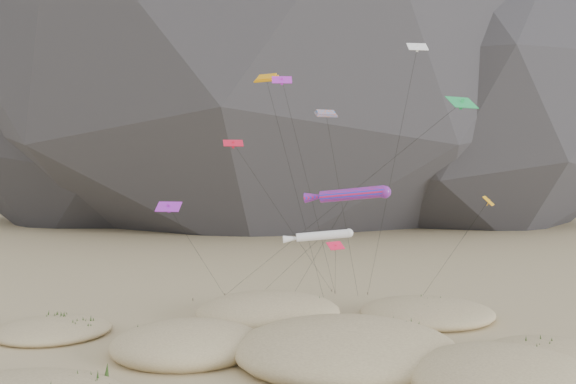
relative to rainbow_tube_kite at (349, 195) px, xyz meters
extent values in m
plane|color=#CCB789|center=(-4.14, -11.83, -12.26)|extent=(500.00, 500.00, 0.00)
ellipsoid|color=black|center=(3.86, 103.17, 47.74)|extent=(191.54, 147.29, 156.00)
ellipsoid|color=#2B2B30|center=(-41.14, 111.17, 31.74)|extent=(136.20, 127.83, 116.00)
ellipsoid|color=black|center=(51.86, 98.17, 25.74)|extent=(130.55, 126.41, 100.00)
ellipsoid|color=#CCB789|center=(7.20, -16.10, -11.43)|extent=(12.82, 10.89, 3.68)
ellipsoid|color=#CCB789|center=(-14.32, -6.34, -11.55)|extent=(12.26, 10.42, 3.17)
ellipsoid|color=#CCB789|center=(-2.09, -9.19, -11.39)|extent=(17.38, 14.78, 3.84)
ellipsoid|color=#CCB789|center=(13.38, -11.25, -11.80)|extent=(10.36, 8.81, 2.02)
ellipsoid|color=#CCB789|center=(-7.35, 2.40, -11.48)|extent=(14.01, 11.91, 3.47)
ellipsoid|color=#CCB789|center=(8.22, 1.92, -11.75)|extent=(13.26, 11.27, 2.25)
ellipsoid|color=#CCB789|center=(-26.61, -0.28, -11.86)|extent=(10.06, 8.55, 1.75)
ellipsoid|color=black|center=(6.37, -15.94, -11.26)|extent=(3.40, 2.91, 1.02)
ellipsoid|color=black|center=(-17.38, -5.91, -11.46)|extent=(2.58, 2.21, 0.77)
ellipsoid|color=black|center=(-12.76, -4.67, -11.56)|extent=(2.32, 1.98, 0.70)
ellipsoid|color=black|center=(-0.18, -8.19, -11.16)|extent=(3.62, 3.10, 1.09)
ellipsoid|color=black|center=(3.36, -6.42, -11.26)|extent=(2.37, 2.03, 0.71)
ellipsoid|color=black|center=(-4.55, -9.89, -11.36)|extent=(2.47, 2.11, 0.74)
ellipsoid|color=black|center=(12.67, -10.93, -11.66)|extent=(2.34, 2.00, 0.70)
ellipsoid|color=black|center=(-5.92, 3.32, -11.26)|extent=(2.79, 2.39, 0.84)
ellipsoid|color=black|center=(-3.61, 1.83, -11.36)|extent=(2.43, 2.08, 0.73)
ellipsoid|color=black|center=(9.36, 3.36, -11.56)|extent=(2.61, 2.24, 0.78)
ellipsoid|color=black|center=(8.18, 0.05, -11.66)|extent=(2.05, 1.76, 0.62)
ellipsoid|color=black|center=(-26.99, 1.54, -11.76)|extent=(2.29, 1.96, 0.69)
ellipsoid|color=black|center=(-23.85, -0.75, -11.86)|extent=(2.01, 1.72, 0.60)
cylinder|color=#3F2D1E|center=(-5.76, 9.81, -12.11)|extent=(0.08, 0.08, 0.30)
cylinder|color=#3F2D1E|center=(-5.84, 9.36, -12.11)|extent=(0.08, 0.08, 0.30)
cylinder|color=#3F2D1E|center=(0.87, 13.91, -12.11)|extent=(0.08, 0.08, 0.30)
cylinder|color=#3F2D1E|center=(1.08, 13.01, -12.11)|extent=(0.08, 0.08, 0.30)
cylinder|color=#3F2D1E|center=(4.73, 11.99, -12.11)|extent=(0.08, 0.08, 0.30)
cylinder|color=#3F2D1E|center=(-11.72, 12.95, -12.11)|extent=(0.08, 0.08, 0.30)
cylinder|color=#3F2D1E|center=(10.10, 9.30, -12.11)|extent=(0.08, 0.08, 0.30)
cylinder|color=#3F2D1E|center=(-15.19, 10.90, -12.11)|extent=(0.08, 0.08, 0.30)
cylinder|color=#E21742|center=(0.26, -0.11, 0.04)|extent=(6.06, 3.18, 1.72)
sphere|color=#E21742|center=(3.06, -1.17, 0.27)|extent=(1.15, 1.15, 1.15)
cone|color=#E21742|center=(-2.81, 1.07, -0.26)|extent=(2.67, 1.81, 1.23)
cylinder|color=black|center=(-1.92, 5.85, -6.11)|extent=(4.40, 11.93, 12.31)
cylinder|color=silver|center=(-3.15, -4.48, -3.21)|extent=(4.53, 0.76, 1.03)
sphere|color=silver|center=(-0.91, -4.45, -3.03)|extent=(0.75, 0.75, 0.75)
cone|color=silver|center=(-5.62, -4.50, -3.44)|extent=(1.84, 0.66, 0.77)
cylinder|color=black|center=(-5.33, 4.69, -7.74)|extent=(4.38, 18.36, 9.07)
cube|color=orange|center=(-7.54, 1.95, 10.81)|extent=(2.37, 2.03, 0.68)
cube|color=orange|center=(-7.54, 1.95, 10.98)|extent=(1.98, 1.68, 0.66)
cylinder|color=black|center=(-4.04, 6.63, -0.73)|extent=(7.03, 9.40, 23.08)
cube|color=orange|center=(-1.61, 3.40, 7.67)|extent=(2.29, 1.34, 0.60)
cube|color=orange|center=(-1.61, 3.40, 7.86)|extent=(1.93, 1.08, 0.60)
cylinder|color=black|center=(0.92, 7.40, -2.30)|extent=(5.10, 8.04, 19.94)
cube|color=red|center=(-10.64, -2.82, 4.60)|extent=(1.77, 1.07, 0.60)
cube|color=red|center=(-10.64, -2.82, 4.45)|extent=(0.22, 0.19, 0.59)
cylinder|color=black|center=(-4.89, 5.55, -3.81)|extent=(11.54, 16.75, 16.82)
cube|color=#169246|center=(10.06, -1.52, 8.41)|extent=(3.15, 2.34, 1.15)
cube|color=#169246|center=(10.06, -1.52, 8.26)|extent=(0.45, 0.46, 0.95)
cylinder|color=black|center=(-0.83, 5.72, -1.90)|extent=(21.81, 14.50, 20.63)
cube|color=white|center=(6.46, 0.31, 13.73)|extent=(1.88, 0.91, 0.82)
cube|color=white|center=(6.46, 0.31, 13.58)|extent=(0.23, 0.29, 0.62)
cylinder|color=black|center=(5.60, 6.15, 0.76)|extent=(1.75, 11.71, 25.94)
cube|color=red|center=(-2.33, -5.97, -3.87)|extent=(1.62, 1.31, 0.58)
cube|color=red|center=(-2.33, -5.97, -4.02)|extent=(0.24, 0.25, 0.49)
cylinder|color=black|center=(-0.62, 3.52, -8.04)|extent=(3.43, 19.00, 8.36)
cube|color=#FFAB0D|center=(12.34, -2.34, -0.51)|extent=(1.73, 2.04, 0.84)
cube|color=#FFAB0D|center=(12.34, -2.34, -0.66)|extent=(0.37, 0.35, 0.61)
cylinder|color=black|center=(11.22, 3.48, -6.36)|extent=(2.27, 11.66, 11.71)
cube|color=#B021C2|center=(-6.36, -1.53, 10.21)|extent=(1.79, 0.93, 0.75)
cube|color=#B021C2|center=(-6.36, -1.53, 10.06)|extent=(0.22, 0.26, 0.59)
cylinder|color=black|center=(-2.64, 5.74, -1.00)|extent=(7.47, 14.57, 22.43)
cube|color=purple|center=(-16.30, -1.33, -0.92)|extent=(2.33, 1.56, 0.82)
cube|color=purple|center=(-16.30, -1.33, -1.07)|extent=(0.31, 0.30, 0.73)
cylinder|color=black|center=(-14.01, 5.81, -6.56)|extent=(4.61, 14.30, 11.31)
camera|label=1|loc=(-10.51, -51.02, 2.70)|focal=35.00mm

